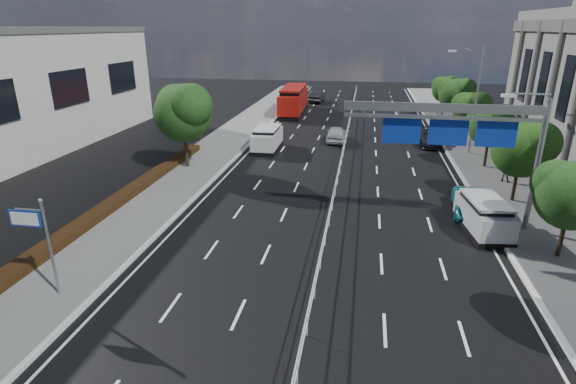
# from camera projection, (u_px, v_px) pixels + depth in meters

# --- Properties ---
(ground) EXTENTS (160.00, 160.00, 0.00)m
(ground) POSITION_uv_depth(u_px,v_px,m) (310.00, 322.00, 17.05)
(ground) COLOR black
(ground) RESTS_ON ground
(sidewalk_near) EXTENTS (5.00, 140.00, 0.14)m
(sidewalk_near) POSITION_uv_depth(u_px,v_px,m) (38.00, 292.00, 18.84)
(sidewalk_near) COLOR slate
(sidewalk_near) RESTS_ON ground
(kerb_near) EXTENTS (0.25, 140.00, 0.15)m
(kerb_near) POSITION_uv_depth(u_px,v_px,m) (93.00, 298.00, 18.45)
(kerb_near) COLOR silver
(kerb_near) RESTS_ON ground
(kerb_far) EXTENTS (0.25, 140.00, 0.15)m
(kerb_far) POSITION_uv_depth(u_px,v_px,m) (566.00, 347.00, 15.60)
(kerb_far) COLOR silver
(kerb_far) RESTS_ON ground
(median_fence) EXTENTS (0.05, 85.00, 1.02)m
(median_fence) POSITION_uv_depth(u_px,v_px,m) (343.00, 153.00, 37.67)
(median_fence) COLOR silver
(median_fence) RESTS_ON ground
(hedge_near) EXTENTS (1.00, 36.00, 0.44)m
(hedge_near) POSITION_uv_depth(u_px,v_px,m) (71.00, 232.00, 23.65)
(hedge_near) COLOR black
(hedge_near) RESTS_ON sidewalk_near
(toilet_sign) EXTENTS (1.62, 0.18, 4.34)m
(toilet_sign) POSITION_uv_depth(u_px,v_px,m) (36.00, 231.00, 17.76)
(toilet_sign) COLOR gray
(toilet_sign) RESTS_ON ground
(overhead_gantry) EXTENTS (10.24, 0.38, 7.45)m
(overhead_gantry) POSITION_uv_depth(u_px,v_px,m) (464.00, 127.00, 23.33)
(overhead_gantry) COLOR gray
(overhead_gantry) RESTS_ON ground
(streetlight_far) EXTENTS (2.78, 2.40, 9.00)m
(streetlight_far) POSITION_uv_depth(u_px,v_px,m) (473.00, 94.00, 37.62)
(streetlight_far) COLOR gray
(streetlight_far) RESTS_ON ground
(near_tree_back) EXTENTS (4.84, 4.51, 6.69)m
(near_tree_back) POSITION_uv_depth(u_px,v_px,m) (184.00, 110.00, 33.95)
(near_tree_back) COLOR black
(near_tree_back) RESTS_ON ground
(far_tree_c) EXTENTS (3.52, 3.28, 4.94)m
(far_tree_c) POSITION_uv_depth(u_px,v_px,m) (573.00, 192.00, 20.54)
(far_tree_c) COLOR black
(far_tree_c) RESTS_ON ground
(far_tree_d) EXTENTS (3.85, 3.59, 5.34)m
(far_tree_d) POSITION_uv_depth(u_px,v_px,m) (523.00, 146.00, 27.38)
(far_tree_d) COLOR black
(far_tree_d) RESTS_ON ground
(far_tree_e) EXTENTS (3.63, 3.38, 5.13)m
(far_tree_e) POSITION_uv_depth(u_px,v_px,m) (492.00, 123.00, 34.36)
(far_tree_e) COLOR black
(far_tree_e) RESTS_ON ground
(far_tree_f) EXTENTS (3.52, 3.28, 5.02)m
(far_tree_f) POSITION_uv_depth(u_px,v_px,m) (471.00, 108.00, 41.31)
(far_tree_f) COLOR black
(far_tree_f) RESTS_ON ground
(far_tree_g) EXTENTS (3.96, 3.69, 5.45)m
(far_tree_g) POSITION_uv_depth(u_px,v_px,m) (457.00, 94.00, 48.15)
(far_tree_g) COLOR black
(far_tree_g) RESTS_ON ground
(far_tree_h) EXTENTS (3.41, 3.18, 4.91)m
(far_tree_h) POSITION_uv_depth(u_px,v_px,m) (445.00, 88.00, 55.20)
(far_tree_h) COLOR black
(far_tree_h) RESTS_ON ground
(white_minivan) EXTENTS (2.11, 4.85, 2.10)m
(white_minivan) POSITION_uv_depth(u_px,v_px,m) (267.00, 139.00, 40.47)
(white_minivan) COLOR black
(white_minivan) RESTS_ON ground
(red_bus) EXTENTS (3.03, 11.27, 3.34)m
(red_bus) POSITION_uv_depth(u_px,v_px,m) (294.00, 99.00, 57.56)
(red_bus) COLOR black
(red_bus) RESTS_ON ground
(near_car_silver) EXTENTS (1.86, 4.45, 1.51)m
(near_car_silver) POSITION_uv_depth(u_px,v_px,m) (336.00, 134.00, 43.51)
(near_car_silver) COLOR #ACADB3
(near_car_silver) RESTS_ON ground
(near_car_dark) EXTENTS (1.96, 4.94, 1.60)m
(near_car_dark) POSITION_uv_depth(u_px,v_px,m) (317.00, 97.00, 66.21)
(near_car_dark) COLOR black
(near_car_dark) RESTS_ON ground
(silver_minivan) EXTENTS (2.45, 4.71, 1.87)m
(silver_minivan) POSITION_uv_depth(u_px,v_px,m) (484.00, 215.00, 24.31)
(silver_minivan) COLOR black
(silver_minivan) RESTS_ON ground
(parked_car_teal) EXTENTS (2.78, 5.11, 1.36)m
(parked_car_teal) POSITION_uv_depth(u_px,v_px,m) (474.00, 204.00, 26.60)
(parked_car_teal) COLOR #1A7575
(parked_car_teal) RESTS_ON ground
(parked_car_dark) EXTENTS (2.16, 4.76, 1.35)m
(parked_car_dark) POSITION_uv_depth(u_px,v_px,m) (429.00, 138.00, 42.22)
(parked_car_dark) COLOR black
(parked_car_dark) RESTS_ON ground
(pedestrian_a) EXTENTS (0.74, 0.69, 1.69)m
(pedestrian_a) POSITION_uv_depth(u_px,v_px,m) (537.00, 177.00, 30.36)
(pedestrian_a) COLOR gray
(pedestrian_a) RESTS_ON sidewalk_far
(pedestrian_b) EXTENTS (1.02, 0.96, 1.67)m
(pedestrian_b) POSITION_uv_depth(u_px,v_px,m) (506.00, 170.00, 31.87)
(pedestrian_b) COLOR gray
(pedestrian_b) RESTS_ON sidewalk_far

